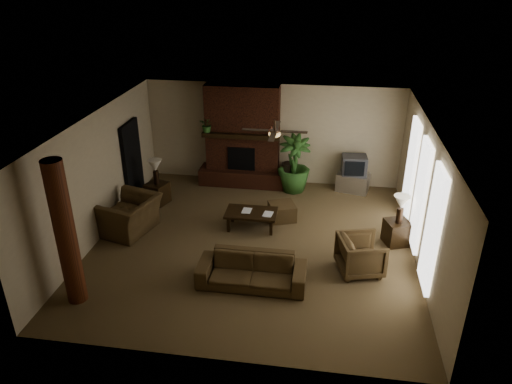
% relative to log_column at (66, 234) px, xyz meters
% --- Properties ---
extents(room_shell, '(7.00, 7.00, 7.00)m').
position_rel_log_column_xyz_m(room_shell, '(2.95, 2.40, 0.00)').
color(room_shell, brown).
rests_on(room_shell, ground).
extents(fireplace, '(2.40, 0.70, 2.80)m').
position_rel_log_column_xyz_m(fireplace, '(2.15, 5.62, -0.24)').
color(fireplace, '#472012').
rests_on(fireplace, ground).
extents(windows, '(0.08, 3.65, 2.35)m').
position_rel_log_column_xyz_m(windows, '(6.40, 2.60, -0.05)').
color(windows, white).
rests_on(windows, ground).
extents(log_column, '(0.36, 0.36, 2.80)m').
position_rel_log_column_xyz_m(log_column, '(0.00, 0.00, 0.00)').
color(log_column, '#562915').
rests_on(log_column, ground).
extents(doorway, '(0.10, 1.00, 2.10)m').
position_rel_log_column_xyz_m(doorway, '(-0.49, 4.20, -0.35)').
color(doorway, black).
rests_on(doorway, ground).
extents(ceiling_fan, '(1.35, 1.35, 0.37)m').
position_rel_log_column_xyz_m(ceiling_fan, '(3.35, 2.70, 1.13)').
color(ceiling_fan, '#302115').
rests_on(ceiling_fan, ceiling).
extents(sofa, '(2.10, 0.62, 0.82)m').
position_rel_log_column_xyz_m(sofa, '(3.15, 0.95, -0.99)').
color(sofa, '#4B3920').
rests_on(sofa, ground).
extents(armchair_left, '(1.13, 1.45, 1.12)m').
position_rel_log_column_xyz_m(armchair_left, '(0.01, 2.54, -0.84)').
color(armchair_left, '#4B3920').
rests_on(armchair_left, ground).
extents(armchair_right, '(0.98, 1.02, 0.86)m').
position_rel_log_column_xyz_m(armchair_right, '(5.25, 1.69, -0.97)').
color(armchair_right, '#4B3920').
rests_on(armchair_right, ground).
extents(coffee_table, '(1.20, 0.70, 0.43)m').
position_rel_log_column_xyz_m(coffee_table, '(2.79, 3.10, -1.03)').
color(coffee_table, black).
rests_on(coffee_table, ground).
extents(ottoman, '(0.77, 0.77, 0.40)m').
position_rel_log_column_xyz_m(ottoman, '(3.46, 3.66, -1.20)').
color(ottoman, '#4B3920').
rests_on(ottoman, ground).
extents(tv_stand, '(0.95, 0.69, 0.50)m').
position_rel_log_column_xyz_m(tv_stand, '(5.22, 5.55, -1.15)').
color(tv_stand, '#BABABC').
rests_on(tv_stand, ground).
extents(tv, '(0.68, 0.57, 0.52)m').
position_rel_log_column_xyz_m(tv, '(5.21, 5.54, -0.64)').
color(tv, '#363639').
rests_on(tv, tv_stand).
extents(floor_vase, '(0.34, 0.34, 0.77)m').
position_rel_log_column_xyz_m(floor_vase, '(3.42, 5.55, -0.97)').
color(floor_vase, '#2E2219').
rests_on(floor_vase, ground).
extents(floor_plant, '(1.22, 1.72, 0.87)m').
position_rel_log_column_xyz_m(floor_plant, '(3.60, 5.35, -0.96)').
color(floor_plant, '#2D5622').
rests_on(floor_plant, ground).
extents(side_table_left, '(0.63, 0.63, 0.55)m').
position_rel_log_column_xyz_m(side_table_left, '(0.16, 4.05, -1.12)').
color(side_table_left, black).
rests_on(side_table_left, ground).
extents(lamp_left, '(0.42, 0.42, 0.65)m').
position_rel_log_column_xyz_m(lamp_left, '(0.17, 4.06, -0.40)').
color(lamp_left, '#302115').
rests_on(lamp_left, side_table_left).
extents(side_table_right, '(0.64, 0.64, 0.55)m').
position_rel_log_column_xyz_m(side_table_right, '(6.10, 2.91, -1.12)').
color(side_table_right, black).
rests_on(side_table_right, ground).
extents(lamp_right, '(0.40, 0.40, 0.65)m').
position_rel_log_column_xyz_m(lamp_right, '(6.10, 2.86, -0.40)').
color(lamp_right, '#302115').
rests_on(lamp_right, side_table_right).
extents(mantel_plant, '(0.48, 0.51, 0.33)m').
position_rel_log_column_xyz_m(mantel_plant, '(1.24, 5.34, 0.32)').
color(mantel_plant, '#2D5622').
rests_on(mantel_plant, fireplace).
extents(mantel_vase, '(0.26, 0.27, 0.22)m').
position_rel_log_column_xyz_m(mantel_vase, '(2.98, 5.38, 0.27)').
color(mantel_vase, '#95523B').
rests_on(mantel_vase, fireplace).
extents(book_a, '(0.22, 0.04, 0.29)m').
position_rel_log_column_xyz_m(book_a, '(2.58, 3.11, -0.83)').
color(book_a, '#999999').
rests_on(book_a, coffee_table).
extents(book_b, '(0.21, 0.05, 0.29)m').
position_rel_log_column_xyz_m(book_b, '(3.09, 3.03, -0.82)').
color(book_b, '#999999').
rests_on(book_b, coffee_table).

